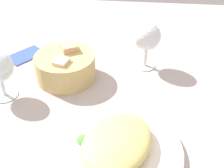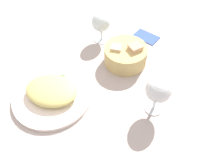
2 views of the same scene
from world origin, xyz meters
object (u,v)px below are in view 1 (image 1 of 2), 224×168
object	(u,v)px
wine_glass_near	(147,38)
plate	(117,151)
folded_napkin	(26,55)
bread_basket	(65,66)

from	to	relation	value
wine_glass_near	plate	bearing A→B (deg)	171.12
wine_glass_near	folded_napkin	bearing A→B (deg)	86.81
plate	bread_basket	distance (cm)	31.32
wine_glass_near	folded_napkin	xyz separation A→B (cm)	(2.12, 37.98, -9.17)
folded_napkin	plate	bearing A→B (deg)	79.98
bread_basket	folded_napkin	size ratio (longest dim) A/B	1.52
wine_glass_near	bread_basket	bearing A→B (deg)	110.44
folded_napkin	bread_basket	bearing A→B (deg)	94.85
plate	folded_napkin	size ratio (longest dim) A/B	2.51
plate	bread_basket	bearing A→B (deg)	32.73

